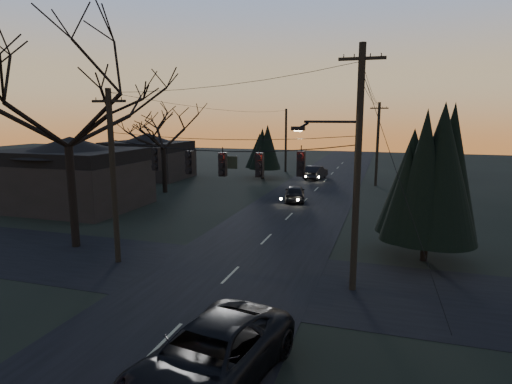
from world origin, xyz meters
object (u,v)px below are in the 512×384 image
(utility_pole_right, at_px, (352,290))
(evergreen_right, at_px, (430,171))
(suv_near, at_px, (210,358))
(sedan_oncoming_a, at_px, (295,193))
(bare_tree_left, at_px, (65,104))
(sedan_oncoming_b, at_px, (316,172))
(utility_pole_left, at_px, (118,262))
(utility_pole_far_l, at_px, (285,172))
(utility_pole_far_r, at_px, (375,186))

(utility_pole_right, xyz_separation_m, evergreen_right, (3.13, 4.83, 4.59))
(suv_near, xyz_separation_m, sedan_oncoming_a, (-3.16, 25.41, -0.15))
(bare_tree_left, xyz_separation_m, sedan_oncoming_b, (8.59, 29.24, -7.07))
(evergreen_right, bearing_deg, suv_near, -116.39)
(utility_pole_right, distance_m, utility_pole_left, 11.50)
(utility_pole_left, relative_size, utility_pole_far_l, 1.06)
(suv_near, bearing_deg, utility_pole_left, 146.66)
(utility_pole_far_r, bearing_deg, bare_tree_left, -120.02)
(evergreen_right, xyz_separation_m, suv_near, (-6.27, -12.63, -3.74))
(utility_pole_left, xyz_separation_m, suv_near, (8.36, -7.80, 0.84))
(utility_pole_far_r, bearing_deg, utility_pole_far_l, 145.18)
(utility_pole_far_r, height_order, suv_near, utility_pole_far_r)
(sedan_oncoming_a, distance_m, sedan_oncoming_b, 13.15)
(suv_near, distance_m, sedan_oncoming_a, 25.60)
(utility_pole_right, bearing_deg, utility_pole_left, 180.00)
(utility_pole_left, height_order, sedan_oncoming_b, utility_pole_left)
(utility_pole_left, bearing_deg, utility_pole_far_l, 90.00)
(utility_pole_left, height_order, suv_near, utility_pole_left)
(bare_tree_left, height_order, sedan_oncoming_a, bare_tree_left)
(utility_pole_far_r, distance_m, evergreen_right, 23.83)
(utility_pole_right, xyz_separation_m, utility_pole_far_l, (-11.50, 36.00, 0.00))
(bare_tree_left, bearing_deg, suv_near, -37.44)
(utility_pole_far_l, height_order, evergreen_right, evergreen_right)
(bare_tree_left, distance_m, suv_near, 16.83)
(bare_tree_left, distance_m, sedan_oncoming_b, 31.28)
(utility_pole_far_l, bearing_deg, suv_near, -79.19)
(utility_pole_far_r, bearing_deg, sedan_oncoming_a, -121.23)
(utility_pole_far_r, relative_size, utility_pole_far_l, 1.06)
(evergreen_right, relative_size, sedan_oncoming_b, 1.74)
(suv_near, xyz_separation_m, sedan_oncoming_b, (-3.57, 38.55, -0.09))
(utility_pole_far_l, height_order, sedan_oncoming_a, utility_pole_far_l)
(utility_pole_left, xyz_separation_m, sedan_oncoming_a, (5.20, 17.61, 0.70))
(sedan_oncoming_b, bearing_deg, sedan_oncoming_a, 100.12)
(utility_pole_far_l, distance_m, sedan_oncoming_b, 7.15)
(utility_pole_left, height_order, evergreen_right, evergreen_right)
(sedan_oncoming_a, relative_size, sedan_oncoming_b, 0.89)
(bare_tree_left, relative_size, sedan_oncoming_b, 2.44)
(utility_pole_far_r, bearing_deg, suv_near, -95.01)
(utility_pole_far_r, relative_size, evergreen_right, 1.06)
(sedan_oncoming_b, bearing_deg, utility_pole_left, 89.48)
(utility_pole_left, relative_size, utility_pole_far_r, 1.00)
(bare_tree_left, xyz_separation_m, evergreen_right, (18.43, 3.32, -3.24))
(utility_pole_far_l, xyz_separation_m, bare_tree_left, (-3.80, -34.49, 7.83))
(bare_tree_left, bearing_deg, sedan_oncoming_b, 73.62)
(evergreen_right, bearing_deg, sedan_oncoming_b, 110.78)
(bare_tree_left, relative_size, suv_near, 1.84)
(sedan_oncoming_b, bearing_deg, evergreen_right, 119.11)
(bare_tree_left, relative_size, sedan_oncoming_a, 2.74)
(evergreen_right, xyz_separation_m, sedan_oncoming_a, (-9.43, 12.78, -3.89))
(bare_tree_left, xyz_separation_m, suv_near, (12.16, -9.31, -6.98))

